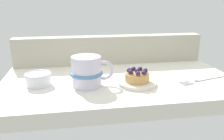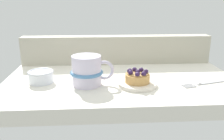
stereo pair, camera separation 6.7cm
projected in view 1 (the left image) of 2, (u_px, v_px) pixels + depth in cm
name	position (u px, v px, depth cm)	size (l,w,h in cm)	color
ground_plane	(119.00, 84.00, 75.25)	(70.78, 41.23, 4.06)	silver
window_rail_back	(110.00, 50.00, 90.14)	(69.36, 5.22, 10.29)	#B2AD99
dessert_plate	(137.00, 83.00, 68.73)	(10.95, 10.95, 1.02)	silver
raspberry_tart	(137.00, 76.00, 68.12)	(6.87, 6.87, 3.82)	tan
coffee_mug	(87.00, 72.00, 66.89)	(12.45, 9.31, 8.53)	silver
dessert_fork	(204.00, 79.00, 72.48)	(17.60, 6.29, 0.60)	#B7B7BC
sugar_bowl	(38.00, 79.00, 68.06)	(7.44, 7.44, 3.55)	silver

